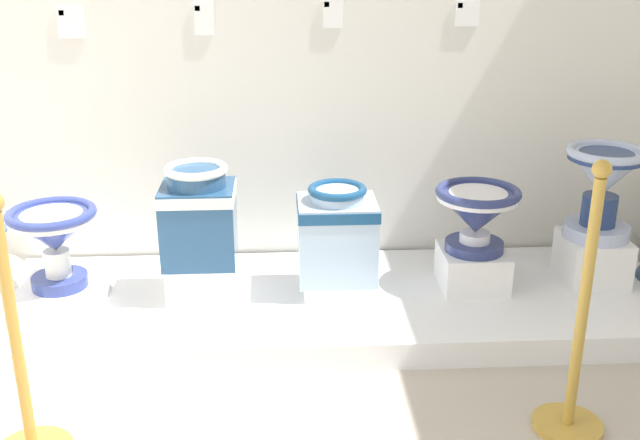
# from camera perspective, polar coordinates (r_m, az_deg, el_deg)

# --- Properties ---
(display_platform) EXTENTS (3.17, 0.99, 0.12)m
(display_platform) POSITION_cam_1_polar(r_m,az_deg,el_deg) (3.61, 1.26, -6.35)
(display_platform) COLOR white
(display_platform) RESTS_ON ground_plane
(plinth_block_tall_cobalt) EXTENTS (0.36, 0.39, 0.10)m
(plinth_block_tall_cobalt) POSITION_cam_1_polar(r_m,az_deg,el_deg) (3.62, -18.79, -5.47)
(plinth_block_tall_cobalt) COLOR white
(plinth_block_tall_cobalt) RESTS_ON display_platform
(antique_toilet_tall_cobalt) EXTENTS (0.39, 0.39, 0.37)m
(antique_toilet_tall_cobalt) POSITION_cam_1_polar(r_m,az_deg,el_deg) (3.50, -19.37, -0.91)
(antique_toilet_tall_cobalt) COLOR #323F8A
(antique_toilet_tall_cobalt) RESTS_ON plinth_block_tall_cobalt
(plinth_block_broad_patterned) EXTENTS (0.31, 0.29, 0.17)m
(plinth_block_broad_patterned) POSITION_cam_1_polar(r_m,az_deg,el_deg) (3.58, -8.83, -4.29)
(plinth_block_broad_patterned) COLOR white
(plinth_block_broad_patterned) RESTS_ON display_platform
(antique_toilet_broad_patterned) EXTENTS (0.34, 0.30, 0.46)m
(antique_toilet_broad_patterned) POSITION_cam_1_polar(r_m,az_deg,el_deg) (3.46, -9.11, 0.55)
(antique_toilet_broad_patterned) COLOR navy
(antique_toilet_broad_patterned) RESTS_ON plinth_block_broad_patterned
(plinth_block_slender_white) EXTENTS (0.31, 0.30, 0.07)m
(plinth_block_slender_white) POSITION_cam_1_polar(r_m,az_deg,el_deg) (3.60, 1.25, -4.78)
(plinth_block_slender_white) COLOR white
(plinth_block_slender_white) RESTS_ON display_platform
(antique_toilet_slender_white) EXTENTS (0.37, 0.31, 0.45)m
(antique_toilet_slender_white) POSITION_cam_1_polar(r_m,az_deg,el_deg) (3.50, 1.28, -0.84)
(antique_toilet_slender_white) COLOR #A3BED8
(antique_toilet_slender_white) RESTS_ON plinth_block_slender_white
(plinth_block_rightmost) EXTENTS (0.31, 0.30, 0.18)m
(plinth_block_rightmost) POSITION_cam_1_polar(r_m,az_deg,el_deg) (3.69, 11.37, -3.55)
(plinth_block_rightmost) COLOR white
(plinth_block_rightmost) RESTS_ON display_platform
(antique_toilet_rightmost) EXTENTS (0.39, 0.39, 0.31)m
(antique_toilet_rightmost) POSITION_cam_1_polar(r_m,az_deg,el_deg) (3.59, 11.69, 0.67)
(antique_toilet_rightmost) COLOR navy
(antique_toilet_rightmost) RESTS_ON plinth_block_rightmost
(plinth_block_pale_glazed) EXTENTS (0.29, 0.31, 0.23)m
(plinth_block_pale_glazed) POSITION_cam_1_polar(r_m,az_deg,el_deg) (3.90, 19.76, -2.73)
(plinth_block_pale_glazed) COLOR white
(plinth_block_pale_glazed) RESTS_ON display_platform
(antique_toilet_pale_glazed) EXTENTS (0.36, 0.36, 0.44)m
(antique_toilet_pale_glazed) POSITION_cam_1_polar(r_m,az_deg,el_deg) (3.77, 20.47, 2.79)
(antique_toilet_pale_glazed) COLOR #ADBADB
(antique_toilet_pale_glazed) RESTS_ON plinth_block_pale_glazed
(info_placard_first) EXTENTS (0.13, 0.01, 0.15)m
(info_placard_first) POSITION_cam_1_polar(r_m,az_deg,el_deg) (3.86, -18.18, 13.93)
(info_placard_first) COLOR white
(info_placard_second) EXTENTS (0.09, 0.01, 0.16)m
(info_placard_second) POSITION_cam_1_polar(r_m,az_deg,el_deg) (3.76, -8.70, 14.75)
(info_placard_second) COLOR white
(info_placard_third) EXTENTS (0.10, 0.01, 0.14)m
(info_placard_third) POSITION_cam_1_polar(r_m,az_deg,el_deg) (3.75, 0.98, 15.27)
(info_placard_third) COLOR white
(info_placard_fourth) EXTENTS (0.12, 0.01, 0.12)m
(info_placard_fourth) POSITION_cam_1_polar(r_m,az_deg,el_deg) (3.85, 10.98, 15.00)
(info_placard_fourth) COLOR white
(stanchion_post_near_left) EXTENTS (0.27, 0.27, 0.96)m
(stanchion_post_near_left) POSITION_cam_1_polar(r_m,az_deg,el_deg) (2.80, -21.38, -11.71)
(stanchion_post_near_left) COLOR #C38C36
(stanchion_post_near_left) RESTS_ON ground_plane
(stanchion_post_near_right) EXTENTS (0.26, 0.26, 1.02)m
(stanchion_post_near_right) POSITION_cam_1_polar(r_m,az_deg,el_deg) (2.87, 18.71, -9.58)
(stanchion_post_near_right) COLOR gold
(stanchion_post_near_right) RESTS_ON ground_plane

